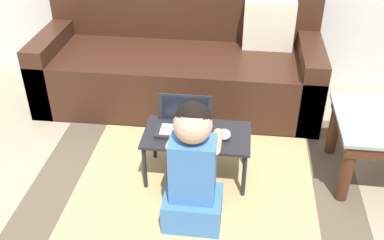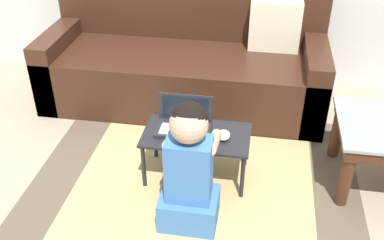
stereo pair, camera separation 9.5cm
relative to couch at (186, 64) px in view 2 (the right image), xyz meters
name	(u,v)px [view 2 (the right image)]	position (x,y,z in m)	size (l,w,h in m)	color
ground_plane	(180,191)	(0.16, -1.08, -0.29)	(16.00, 16.00, 0.00)	gray
area_rug	(191,196)	(0.22, -1.11, -0.28)	(1.92, 1.82, 0.01)	brown
couch	(186,64)	(0.00, 0.00, 0.00)	(2.04, 0.80, 0.84)	#381E14
laptop_desk	(196,139)	(0.22, -0.92, -0.01)	(0.61, 0.34, 0.31)	black
laptop	(184,125)	(0.14, -0.89, 0.06)	(0.31, 0.18, 0.20)	#232328
computer_mouse	(223,135)	(0.38, -0.94, 0.04)	(0.08, 0.10, 0.04)	silver
person_seated	(189,169)	(0.25, -1.29, 0.07)	(0.30, 0.39, 0.73)	#3D70B2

